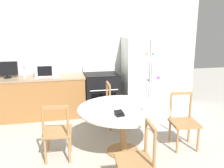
{
  "coord_description": "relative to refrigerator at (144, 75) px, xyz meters",
  "views": [
    {
      "loc": [
        -0.76,
        -3.09,
        2.02
      ],
      "look_at": [
        0.15,
        1.15,
        0.95
      ],
      "focal_mm": 40.0,
      "sensor_mm": 36.0,
      "label": 1
    }
  ],
  "objects": [
    {
      "name": "candle_glass",
      "position": [
        -1.33,
        -1.75,
        -0.08
      ],
      "size": [
        0.09,
        0.09,
        0.09
      ],
      "color": "silver",
      "rests_on": "dining_table"
    },
    {
      "name": "microwave",
      "position": [
        -2.15,
        0.1,
        0.19
      ],
      "size": [
        0.51,
        0.35,
        0.29
      ],
      "color": "white",
      "rests_on": "kitchen_counter"
    },
    {
      "name": "dining_table",
      "position": [
        -0.96,
        -1.81,
        -0.23
      ],
      "size": [
        1.42,
        1.42,
        0.74
      ],
      "color": "beige",
      "rests_on": "ground_plane"
    },
    {
      "name": "mail_stack",
      "position": [
        -0.62,
        -2.02,
        -0.1
      ],
      "size": [
        0.31,
        0.36,
        0.02
      ],
      "color": "white",
      "rests_on": "dining_table"
    },
    {
      "name": "dining_chair_near",
      "position": [
        -1.07,
        -2.81,
        -0.42
      ],
      "size": [
        0.45,
        0.45,
        0.9
      ],
      "rotation": [
        0.0,
        0.0,
        1.5
      ],
      "color": "#9E7042",
      "rests_on": "ground_plane"
    },
    {
      "name": "ground_plane",
      "position": [
        -1.14,
        -2.24,
        -0.85
      ],
      "size": [
        14.0,
        14.0,
        0.0
      ],
      "primitive_type": "plane",
      "color": "#B2ADA3"
    },
    {
      "name": "dining_chair_left",
      "position": [
        -1.98,
        -1.8,
        -0.42
      ],
      "size": [
        0.46,
        0.46,
        0.9
      ],
      "rotation": [
        0.0,
        0.0,
        6.19
      ],
      "color": "#9E7042",
      "rests_on": "ground_plane"
    },
    {
      "name": "wallet",
      "position": [
        -1.1,
        -2.1,
        -0.09
      ],
      "size": [
        0.14,
        0.15,
        0.07
      ],
      "color": "black",
      "rests_on": "dining_table"
    },
    {
      "name": "folded_napkin",
      "position": [
        -1.04,
        -1.72,
        -0.09
      ],
      "size": [
        0.19,
        0.09,
        0.05
      ],
      "color": "#A3BCDB",
      "rests_on": "dining_table"
    },
    {
      "name": "dining_chair_far",
      "position": [
        -0.84,
        -0.81,
        -0.42
      ],
      "size": [
        0.43,
        0.43,
        0.9
      ],
      "rotation": [
        0.0,
        0.0,
        4.68
      ],
      "color": "#9E7042",
      "rests_on": "ground_plane"
    },
    {
      "name": "back_wall",
      "position": [
        -1.14,
        0.41,
        0.45
      ],
      "size": [
        5.2,
        0.1,
        2.6
      ],
      "color": "silver",
      "rests_on": "ground_plane"
    },
    {
      "name": "refrigerator",
      "position": [
        0.0,
        0.0,
        0.0
      ],
      "size": [
        0.94,
        0.71,
        1.71
      ],
      "color": "white",
      "rests_on": "ground_plane"
    },
    {
      "name": "countertop_tv",
      "position": [
        -2.96,
        0.09,
        0.23
      ],
      "size": [
        0.43,
        0.16,
        0.34
      ],
      "color": "black",
      "rests_on": "kitchen_counter"
    },
    {
      "name": "oven_range",
      "position": [
        -1.0,
        0.03,
        -0.39
      ],
      "size": [
        0.73,
        0.68,
        1.08
      ],
      "color": "black",
      "rests_on": "ground_plane"
    },
    {
      "name": "kitchen_counter",
      "position": [
        -2.36,
        0.05,
        -0.4
      ],
      "size": [
        1.98,
        0.64,
        0.9
      ],
      "color": "#936033",
      "rests_on": "ground_plane"
    },
    {
      "name": "dining_chair_right",
      "position": [
        0.05,
        -1.85,
        -0.42
      ],
      "size": [
        0.45,
        0.45,
        0.9
      ],
      "rotation": [
        0.0,
        0.0,
        3.05
      ],
      "color": "#9E7042",
      "rests_on": "ground_plane"
    },
    {
      "name": "counter_bottle",
      "position": [
        -2.6,
        -0.07,
        0.14
      ],
      "size": [
        0.07,
        0.07,
        0.24
      ],
      "color": "silver",
      "rests_on": "kitchen_counter"
    }
  ]
}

